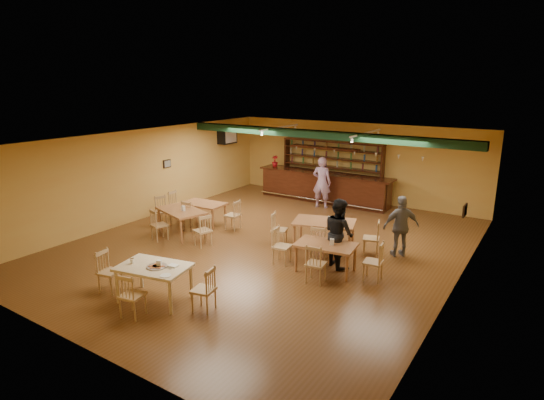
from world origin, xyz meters
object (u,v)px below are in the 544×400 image
Objects in this scene: dining_table_b at (324,235)px; patron_bar at (322,182)px; dining_table_a at (204,213)px; patron_right_a at (339,233)px; bar_counter at (324,187)px; dining_table_c at (182,222)px; near_table at (155,283)px; dining_table_d at (325,258)px.

dining_table_b is 4.32m from patron_bar.
patron_right_a is at bearing -11.80° from dining_table_a.
dining_table_b is at bearing -63.26° from bar_counter.
dining_table_c is 0.90× the size of patron_right_a.
near_table is 4.56m from patron_right_a.
bar_counter is 3.88× the size of dining_table_a.
near_table is (-1.67, -4.61, -0.02)m from dining_table_b.
dining_table_d is 0.76× the size of patron_bar.
dining_table_b reaches higher than dining_table_c.
near_table is at bearing -35.81° from dining_table_c.
dining_table_c is at bearing -107.46° from bar_counter.
dining_table_b reaches higher than dining_table_a.
dining_table_c is 0.84× the size of patron_bar.
patron_bar is at bearing 84.43° from dining_table_c.
bar_counter is at bearing 99.88° from dining_table_b.
dining_table_c is 1.07× the size of near_table.
dining_table_a is at bearing -113.40° from bar_counter.
dining_table_a is at bearing 115.93° from dining_table_c.
patron_right_a reaches higher than bar_counter.
dining_table_d reaches higher than dining_table_a.
dining_table_c is 5.01m from patron_right_a.
patron_right_a reaches higher than near_table.
near_table is 0.84× the size of patron_right_a.
dining_table_d is 4.07m from near_table.
dining_table_d is (4.86, -0.06, -0.04)m from dining_table_c.
dining_table_a is 4.34m from dining_table_b.
dining_table_c is at bearing 171.99° from dining_table_d.
patron_right_a is at bearing 22.64° from dining_table_c.
patron_bar is 1.08× the size of patron_right_a.
patron_right_a is at bearing 113.34° from patron_bar.
patron_bar reaches higher than patron_right_a.
patron_bar is (0.32, -0.83, 0.38)m from bar_counter.
dining_table_b is (4.34, 0.04, 0.06)m from dining_table_a.
dining_table_b reaches higher than dining_table_d.
dining_table_a is 0.88× the size of dining_table_c.
near_table is 8.42m from patron_bar.
dining_table_c is 4.20m from near_table.
patron_bar reaches higher than bar_counter.
patron_bar is at bearing -68.99° from bar_counter.
dining_table_b is 1.15× the size of dining_table_d.
patron_bar reaches higher than dining_table_d.
patron_right_a is at bearing 70.49° from dining_table_d.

